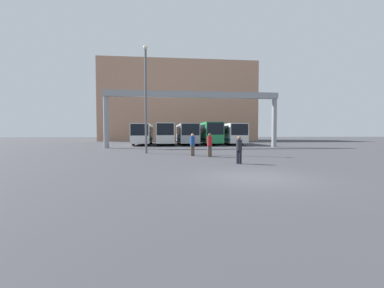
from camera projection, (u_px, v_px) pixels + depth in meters
ground_plane at (253, 177)px, 10.19m from camera, size 200.00×200.00×0.00m
building_backdrop at (178, 103)px, 61.32m from camera, size 35.09×12.00×17.84m
overhead_gantry at (193, 102)px, 30.76m from camera, size 20.99×0.80×6.71m
bus_slot_0 at (143, 133)px, 38.71m from camera, size 2.51×11.25×3.04m
bus_slot_1 at (165, 133)px, 38.70m from camera, size 2.46×10.50×3.13m
bus_slot_2 at (187, 133)px, 39.80m from camera, size 2.62×11.99×3.09m
bus_slot_3 at (208, 132)px, 39.63m from camera, size 2.48×10.91×3.27m
bus_slot_4 at (228, 133)px, 40.66m from camera, size 2.60×12.25×3.10m
pedestrian_near_center at (192, 144)px, 19.71m from camera, size 0.36×0.36×1.72m
pedestrian_near_left at (239, 149)px, 14.64m from camera, size 0.33×0.33×1.59m
pedestrian_mid_right at (210, 144)px, 18.90m from camera, size 0.36×0.36×1.73m
lamp_post at (146, 96)px, 22.04m from camera, size 0.36×0.36×9.24m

